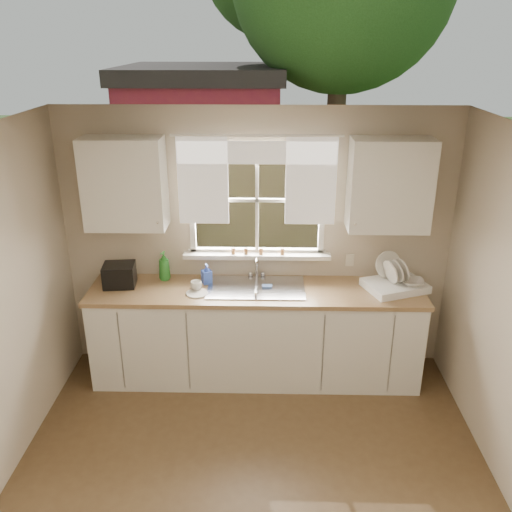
{
  "coord_description": "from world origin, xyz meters",
  "views": [
    {
      "loc": [
        0.1,
        -2.75,
        3.05
      ],
      "look_at": [
        0.0,
        1.65,
        1.25
      ],
      "focal_mm": 38.0,
      "sensor_mm": 36.0,
      "label": 1
    }
  ],
  "objects_px": {
    "dish_rack": "(395,283)",
    "cup": "(196,286)",
    "soap_bottle_a": "(164,266)",
    "black_appliance": "(119,275)"
  },
  "relations": [
    {
      "from": "soap_bottle_a",
      "to": "black_appliance",
      "type": "height_order",
      "value": "soap_bottle_a"
    },
    {
      "from": "cup",
      "to": "soap_bottle_a",
      "type": "bearing_deg",
      "value": 167.89
    },
    {
      "from": "cup",
      "to": "black_appliance",
      "type": "height_order",
      "value": "black_appliance"
    },
    {
      "from": "soap_bottle_a",
      "to": "cup",
      "type": "relative_size",
      "value": 2.62
    },
    {
      "from": "cup",
      "to": "black_appliance",
      "type": "bearing_deg",
      "value": -164.61
    },
    {
      "from": "black_appliance",
      "to": "cup",
      "type": "bearing_deg",
      "value": -12.93
    },
    {
      "from": "dish_rack",
      "to": "cup",
      "type": "distance_m",
      "value": 1.8
    },
    {
      "from": "dish_rack",
      "to": "soap_bottle_a",
      "type": "relative_size",
      "value": 2.21
    },
    {
      "from": "dish_rack",
      "to": "cup",
      "type": "height_order",
      "value": "dish_rack"
    },
    {
      "from": "cup",
      "to": "black_appliance",
      "type": "distance_m",
      "value": 0.72
    }
  ]
}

